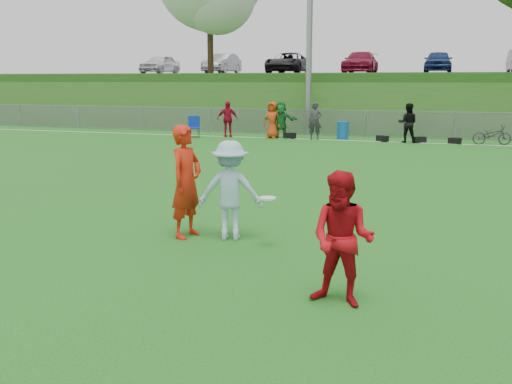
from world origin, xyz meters
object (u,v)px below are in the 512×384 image
at_px(recycling_bin, 343,130).
at_px(bicycle, 492,135).
at_px(player_red_center, 343,239).
at_px(player_red_left, 186,182).
at_px(player_blue, 230,190).
at_px(frisbee, 268,198).

bearing_deg(recycling_bin, bicycle, -3.77).
relative_size(player_red_center, bicycle, 1.04).
relative_size(player_red_left, recycling_bin, 2.42).
distance_m(recycling_bin, bicycle, 6.36).
distance_m(player_red_left, recycling_bin, 17.38).
distance_m(player_red_center, bicycle, 19.43).
bearing_deg(player_red_left, player_blue, -71.06).
relative_size(player_blue, recycling_bin, 2.11).
xyz_separation_m(player_red_center, player_blue, (-2.31, 2.34, 0.02)).
height_order(player_blue, bicycle, player_blue).
bearing_deg(bicycle, player_red_center, 157.89).
relative_size(player_blue, bicycle, 1.08).
height_order(player_red_center, bicycle, player_red_center).
bearing_deg(player_red_center, player_blue, 143.76).
bearing_deg(player_red_left, player_red_center, -114.48).
height_order(frisbee, bicycle, frisbee).
distance_m(player_red_left, player_red_center, 3.80).
bearing_deg(bicycle, player_blue, 149.28).
height_order(frisbee, recycling_bin, frisbee).
bearing_deg(bicycle, recycling_bin, 73.26).
bearing_deg(recycling_bin, frisbee, -84.45).
distance_m(player_red_left, bicycle, 18.04).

